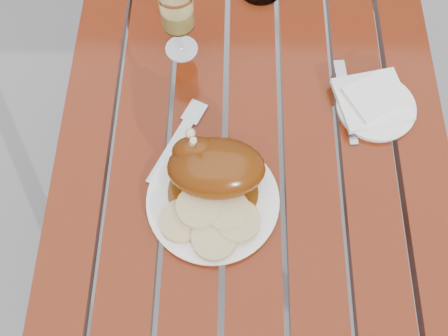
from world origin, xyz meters
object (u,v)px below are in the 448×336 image
(side_plate, at_px, (375,107))
(wine_glass, at_px, (178,23))
(table, at_px, (246,191))
(dinner_plate, at_px, (213,201))

(side_plate, bearing_deg, wine_glass, 160.38)
(table, height_order, side_plate, side_plate)
(table, height_order, dinner_plate, dinner_plate)
(dinner_plate, distance_m, side_plate, 0.40)
(table, bearing_deg, side_plate, 8.50)
(dinner_plate, bearing_deg, side_plate, 33.03)
(side_plate, bearing_deg, dinner_plate, -146.97)
(table, xyz_separation_m, side_plate, (0.26, 0.04, 0.38))
(table, relative_size, dinner_plate, 4.72)
(wine_glass, xyz_separation_m, side_plate, (0.42, -0.15, -0.08))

